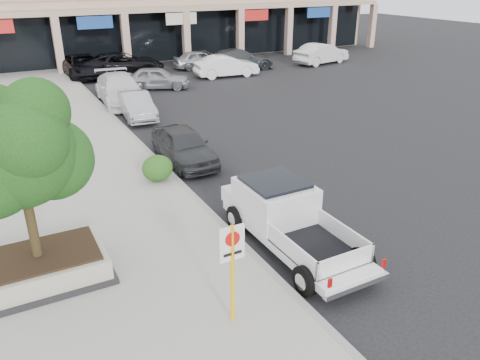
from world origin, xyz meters
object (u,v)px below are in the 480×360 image
at_px(planter_tree, 23,149).
at_px(curb_car_d, 83,66).
at_px(curb_car_a, 184,145).
at_px(planter, 41,267).
at_px(no_parking_sign, 232,261).
at_px(pickup_truck, 294,222).
at_px(curb_car_b, 136,106).
at_px(curb_car_c, 120,89).
at_px(lot_car_b, 226,66).
at_px(lot_car_f, 321,54).
at_px(lot_car_a, 157,78).
at_px(lot_car_e, 200,59).
at_px(lot_car_d, 123,64).
at_px(lot_car_c, 240,59).

height_order(planter_tree, curb_car_d, planter_tree).
bearing_deg(curb_car_a, planter, -135.60).
distance_m(no_parking_sign, pickup_truck, 3.54).
relative_size(planter_tree, curb_car_b, 0.99).
bearing_deg(curb_car_b, planter_tree, -110.88).
xyz_separation_m(pickup_truck, curb_car_a, (-0.20, 7.42, -0.14)).
xyz_separation_m(planter, curb_car_a, (6.05, 5.87, 0.23)).
xyz_separation_m(pickup_truck, curb_car_d, (-0.33, 26.55, -0.05)).
relative_size(planter, curb_car_a, 0.78).
distance_m(curb_car_c, lot_car_b, 9.65).
bearing_deg(lot_car_f, planter_tree, 119.02).
distance_m(planter_tree, lot_car_a, 20.94).
bearing_deg(lot_car_e, pickup_truck, 166.37).
bearing_deg(planter_tree, no_parking_sign, -48.17).
relative_size(curb_car_c, lot_car_d, 0.94).
xyz_separation_m(pickup_truck, curb_car_b, (-0.05, 14.37, -0.18)).
bearing_deg(lot_car_b, curb_car_a, 152.78).
xyz_separation_m(planter_tree, pickup_truck, (6.11, -1.70, -2.57)).
height_order(no_parking_sign, lot_car_e, no_parking_sign).
bearing_deg(lot_car_b, no_parking_sign, 158.78).
relative_size(planter_tree, curb_car_d, 0.71).
xyz_separation_m(no_parking_sign, lot_car_e, (11.25, 27.47, -0.92)).
xyz_separation_m(curb_car_d, lot_car_f, (18.48, -3.81, 0.04)).
distance_m(lot_car_a, lot_car_e, 7.44).
bearing_deg(no_parking_sign, lot_car_d, 79.35).
height_order(no_parking_sign, lot_car_d, no_parking_sign).
height_order(pickup_truck, curb_car_b, pickup_truck).
bearing_deg(planter, planter_tree, 48.97).
bearing_deg(curb_car_c, curb_car_a, -87.30).
distance_m(lot_car_a, lot_car_b, 5.92).
distance_m(curb_car_b, lot_car_e, 13.99).
xyz_separation_m(planter_tree, lot_car_f, (24.26, 21.04, -2.58)).
relative_size(curb_car_b, curb_car_d, 0.71).
bearing_deg(lot_car_f, planter, 119.07).
bearing_deg(lot_car_d, lot_car_f, -87.51).
relative_size(curb_car_b, curb_car_c, 0.72).
distance_m(curb_car_b, lot_car_a, 6.72).
bearing_deg(lot_car_b, planter, 148.27).
distance_m(no_parking_sign, curb_car_c, 19.94).
relative_size(lot_car_b, lot_car_d, 0.77).
height_order(curb_car_b, lot_car_b, lot_car_b).
bearing_deg(lot_car_e, planter, 153.16).
distance_m(curb_car_a, curb_car_c, 10.35).
bearing_deg(lot_car_d, pickup_truck, -172.11).
relative_size(no_parking_sign, lot_car_e, 0.55).
height_order(planter, lot_car_d, lot_car_d).
relative_size(planter_tree, lot_car_c, 0.73).
bearing_deg(lot_car_d, curb_car_d, 85.45).
height_order(lot_car_c, lot_car_f, lot_car_f).
bearing_deg(planter_tree, planter, -131.03).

